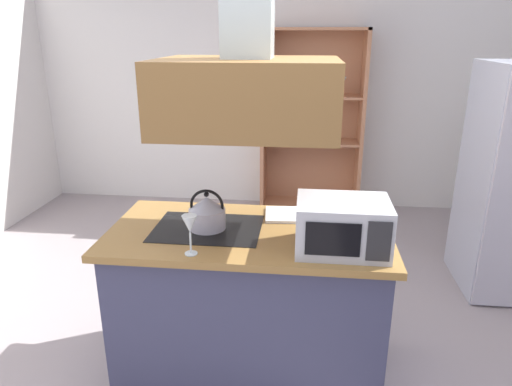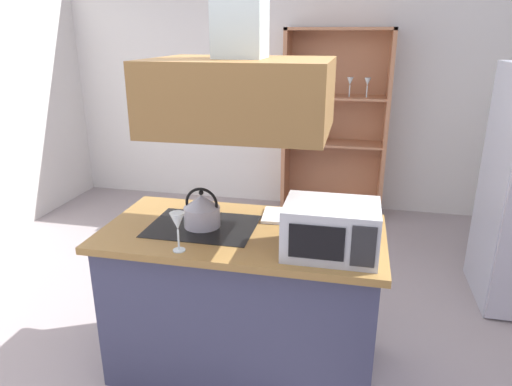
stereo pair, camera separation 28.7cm
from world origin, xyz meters
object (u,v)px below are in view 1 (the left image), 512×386
dish_cabinet (311,133)px  microwave (342,226)px  wine_glass_on_counter (190,226)px  cutting_board (294,215)px  kettle (207,212)px

dish_cabinet → microwave: bearing=-87.1°
microwave → wine_glass_on_counter: (-0.75, -0.14, 0.02)m
cutting_board → microwave: 0.51m
wine_glass_on_counter → kettle: bearing=87.3°
cutting_board → microwave: size_ratio=0.74×
cutting_board → microwave: bearing=-59.0°
dish_cabinet → kettle: bearing=-101.9°
microwave → wine_glass_on_counter: bearing=-169.4°
dish_cabinet → wine_glass_on_counter: dish_cabinet is taller
cutting_board → wine_glass_on_counter: size_ratio=1.65×
dish_cabinet → wine_glass_on_counter: bearing=-100.9°
kettle → microwave: microwave is taller
cutting_board → wine_glass_on_counter: bearing=-131.3°
kettle → wine_glass_on_counter: size_ratio=1.11×
wine_glass_on_counter → cutting_board: bearing=48.7°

